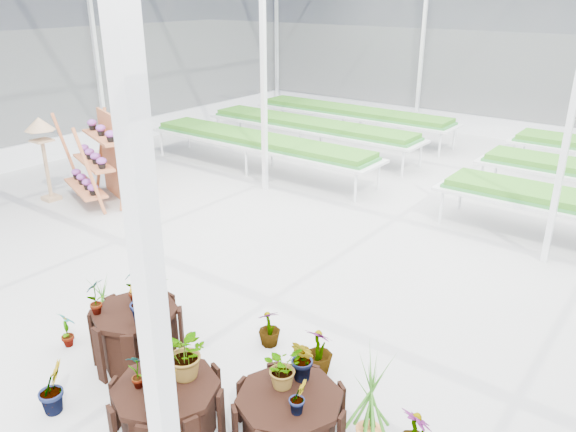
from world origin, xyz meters
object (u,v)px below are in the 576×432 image
Objects in this scene: plinth_mid at (168,410)px; plinth_tall at (138,336)px; plinth_low at (289,416)px; bird_table at (45,159)px; shelf_rack at (96,160)px.

plinth_tall is at bearing 153.43° from plinth_mid.
plinth_mid is at bearing -145.01° from plinth_low.
plinth_low is at bearing -40.44° from bird_table.
plinth_low is at bearing 2.60° from plinth_tall.
bird_table is (-8.24, 2.41, 0.65)m from plinth_low.
shelf_rack is (-6.32, 3.70, 0.63)m from plinth_mid.
shelf_rack is (-5.12, 3.10, 0.57)m from plinth_tall.
plinth_tall is 0.56× the size of shelf_rack.
plinth_tall is at bearing -177.40° from plinth_low.
bird_table is at bearing 163.70° from plinth_low.
bird_table is (-7.24, 3.11, 0.61)m from plinth_mid.
shelf_rack is at bearing 157.71° from plinth_low.
plinth_low is 8.61m from bird_table.
plinth_tall is 2.20m from plinth_low.
plinth_mid is at bearing -26.57° from plinth_tall.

